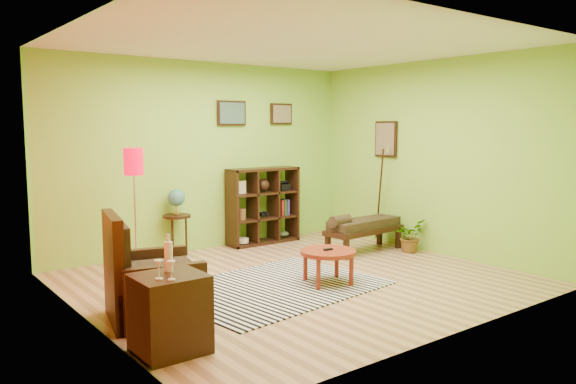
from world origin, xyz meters
TOP-DOWN VIEW (x-y plane):
  - ground at (0.00, 0.00)m, footprint 5.00×5.00m
  - room_shell at (-0.09, 0.01)m, footprint 5.04×4.54m
  - zebra_rug at (-0.44, -0.09)m, footprint 2.60×2.03m
  - coffee_table at (0.17, -0.35)m, footprint 0.65×0.65m
  - armchair at (-2.00, -0.22)m, footprint 1.02×1.02m
  - side_cabinet at (-2.20, -1.08)m, footprint 0.55×0.50m
  - floor_lamp at (-1.52, 1.27)m, footprint 0.24×0.24m
  - globe_table at (-0.59, 2.05)m, footprint 0.40×0.40m
  - cube_shelf at (0.91, 2.03)m, footprint 1.20×0.35m
  - bench at (1.70, 0.62)m, footprint 1.32×0.53m
  - potted_plant at (2.25, 0.19)m, footprint 0.56×0.59m

SIDE VIEW (x-z plane):
  - ground at x=0.00m, z-range 0.00..0.00m
  - zebra_rug at x=-0.44m, z-range 0.00..0.01m
  - potted_plant at x=2.25m, z-range 0.00..0.38m
  - armchair at x=-2.00m, z-range -0.21..0.84m
  - side_cabinet at x=-2.20m, z-range -0.15..0.81m
  - coffee_table at x=0.17m, z-range 0.14..0.56m
  - bench at x=1.70m, z-range 0.08..0.68m
  - cube_shelf at x=0.91m, z-range 0.00..1.20m
  - globe_table at x=-0.59m, z-range 0.25..1.22m
  - floor_lamp at x=-1.52m, z-range 0.49..2.08m
  - room_shell at x=-0.09m, z-range 0.39..3.21m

